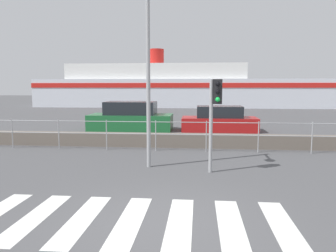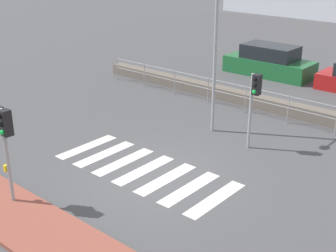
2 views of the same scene
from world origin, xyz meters
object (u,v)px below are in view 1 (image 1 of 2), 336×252
(traffic_light_far, at_px, (215,104))
(ferry_boat, at_px, (186,89))
(parked_car_red, at_px, (219,120))
(parked_car_green, at_px, (131,118))
(streetlamp, at_px, (147,50))

(traffic_light_far, height_order, ferry_boat, ferry_boat)
(parked_car_red, bearing_deg, parked_car_green, 180.00)
(ferry_boat, xyz_separation_m, parked_car_red, (2.69, -21.81, -1.58))
(traffic_light_far, relative_size, parked_car_red, 0.65)
(parked_car_red, bearing_deg, ferry_boat, 97.03)
(ferry_boat, bearing_deg, streetlamp, -89.86)
(ferry_boat, distance_m, parked_car_red, 22.03)
(streetlamp, height_order, ferry_boat, ferry_boat)
(streetlamp, distance_m, parked_car_red, 9.40)
(streetlamp, bearing_deg, parked_car_green, 104.97)
(parked_car_green, bearing_deg, parked_car_red, 0.00)
(traffic_light_far, height_order, parked_car_green, traffic_light_far)
(traffic_light_far, xyz_separation_m, parked_car_green, (-4.23, 8.79, -1.25))
(traffic_light_far, bearing_deg, parked_car_green, 115.69)
(ferry_boat, bearing_deg, traffic_light_far, -86.23)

